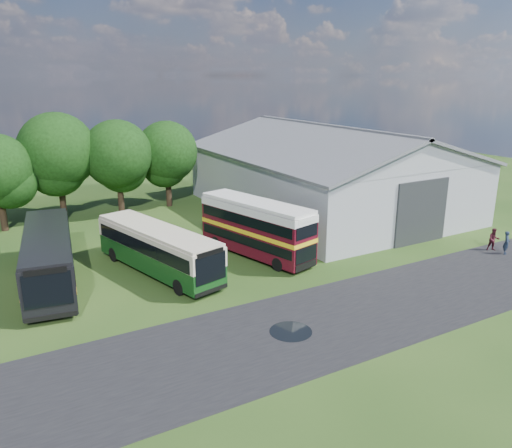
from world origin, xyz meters
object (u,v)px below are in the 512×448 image
bus_green_single (158,249)px  visitor_b (494,240)px  visitor_a (507,243)px  bus_dark_single (49,257)px  bus_maroon_double (256,229)px  storage_shed (327,167)px

bus_green_single → visitor_b: 24.58m
bus_green_single → visitor_a: 25.04m
visitor_b → bus_green_single: bearing=-166.5°
bus_green_single → visitor_a: (23.32, -9.10, -0.77)m
visitor_a → visitor_b: visitor_a is taller
bus_dark_single → visitor_b: size_ratio=7.18×
bus_dark_single → visitor_a: size_ratio=7.14×
bus_green_single → bus_dark_single: size_ratio=0.93×
bus_green_single → bus_dark_single: 6.70m
bus_green_single → visitor_b: (23.17, -8.15, -0.78)m
bus_green_single → bus_maroon_double: 7.26m
bus_dark_single → bus_maroon_double: bearing=-0.2°
bus_maroon_double → visitor_b: size_ratio=5.70×
storage_shed → visitor_b: size_ratio=14.43×
storage_shed → visitor_b: (3.46, -16.04, -3.31)m
bus_green_single → bus_dark_single: bus_dark_single is taller
bus_green_single → visitor_b: bus_green_single is taller
bus_dark_single → visitor_b: 31.25m
visitor_a → visitor_b: 0.96m
bus_green_single → visitor_a: bearing=-35.8°
storage_shed → bus_dark_single: size_ratio=2.01×
storage_shed → visitor_a: 17.68m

